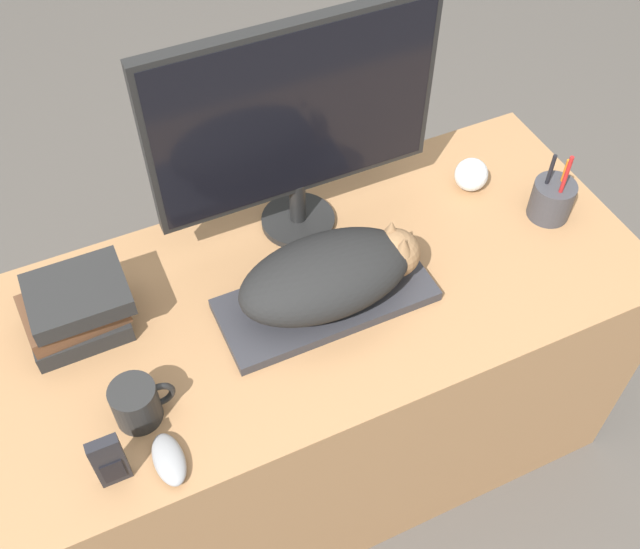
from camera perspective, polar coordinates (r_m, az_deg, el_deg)
name	(u,v)px	position (r m, az deg, el deg)	size (l,w,h in m)	color
ground_plane	(370,548)	(2.05, 3.83, -20.07)	(12.00, 12.00, 0.00)	#4C4742
desk	(317,378)	(1.85, -0.19, -7.90)	(1.41, 0.64, 0.70)	#9E7047
keyboard	(327,300)	(1.53, 0.51, -1.93)	(0.44, 0.18, 0.02)	#2D2D33
cat	(335,273)	(1.48, 1.12, 0.13)	(0.39, 0.20, 0.13)	black
monitor	(295,120)	(1.49, -1.89, 11.69)	(0.60, 0.17, 0.50)	black
computer_mouse	(169,459)	(1.37, -11.43, -13.64)	(0.05, 0.11, 0.03)	gray
coffee_mug	(137,403)	(1.40, -13.75, -9.49)	(0.12, 0.09, 0.09)	black
pen_cup	(552,199)	(1.75, 17.25, 5.51)	(0.09, 0.09, 0.19)	#38383D
baseball	(471,175)	(1.78, 11.45, 7.47)	(0.08, 0.08, 0.08)	silver
phone	(109,461)	(1.33, -15.75, -13.55)	(0.05, 0.02, 0.13)	black
book_stack	(76,309)	(1.53, -18.08, -2.50)	(0.21, 0.16, 0.12)	black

